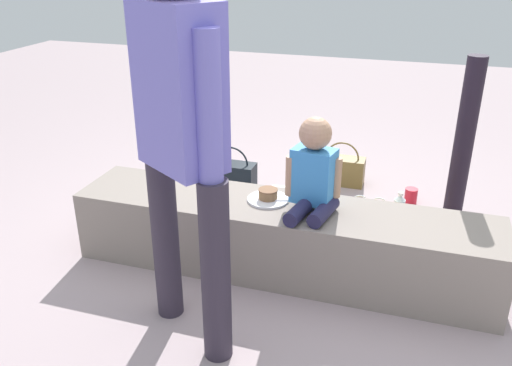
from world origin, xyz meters
name	(u,v)px	position (x,y,z in m)	size (l,w,h in m)	color
ground_plane	(281,269)	(0.00, 0.00, 0.00)	(12.00, 12.00, 0.00)	#A69297
concrete_ledge	(281,238)	(0.00, 0.00, 0.19)	(2.22, 0.44, 0.39)	gray
child_seated	(314,171)	(0.16, 0.01, 0.60)	(0.28, 0.33, 0.48)	#222041
adult_standing	(181,115)	(-0.25, -0.61, 1.03)	(0.45, 0.36, 1.72)	#2F2836
cake_plate	(268,197)	(-0.09, 0.04, 0.41)	(0.22, 0.22, 0.07)	white
gift_bag	(367,225)	(0.41, 0.39, 0.14)	(0.24, 0.09, 0.32)	gold
railing_post	(459,173)	(0.88, 0.70, 0.41)	(0.36, 0.36, 1.09)	black
water_bottle_near_gift	(399,211)	(0.57, 0.70, 0.11)	(0.07, 0.07, 0.23)	silver
party_cup_red	(411,196)	(0.64, 1.06, 0.05)	(0.08, 0.08, 0.11)	red
cake_box_white	(290,203)	(-0.13, 0.70, 0.06)	(0.28, 0.28, 0.12)	white
handbag_black_leather	(232,178)	(-0.58, 0.82, 0.13)	(0.34, 0.15, 0.36)	black
handbag_brown_canvas	(341,170)	(0.13, 1.25, 0.11)	(0.33, 0.15, 0.32)	brown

